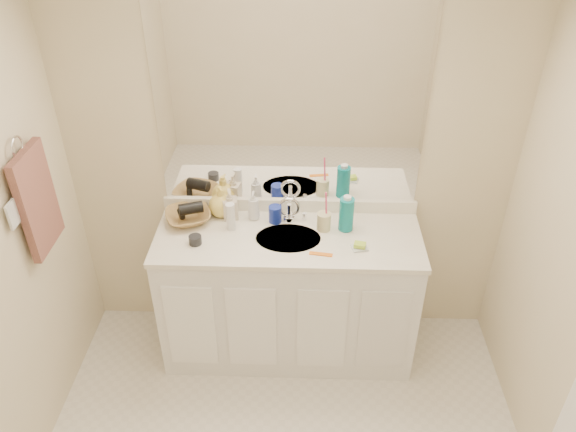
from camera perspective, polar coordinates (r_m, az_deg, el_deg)
The scene contains 25 objects.
ceiling at distance 1.59m, azimuth -1.25°, elevation 21.10°, with size 2.60×2.60×0.02m, color white.
wall_back at distance 3.25m, azimuth 0.19°, elevation 5.41°, with size 2.60×0.02×2.40m, color beige.
vanity_cabinet at distance 3.47m, azimuth 0.03°, elevation -8.11°, with size 1.50×0.55×0.85m, color white.
countertop at distance 3.20m, azimuth 0.03°, elevation -2.25°, with size 1.52×0.57×0.03m, color white.
backsplash at distance 3.38m, azimuth 0.18°, elevation 1.12°, with size 1.52×0.03×0.08m, color white.
sink_basin at distance 3.18m, azimuth 0.02°, elevation -2.42°, with size 0.37×0.37×0.02m, color #BDB8A6.
faucet at distance 3.29m, azimuth 0.12°, elevation 0.39°, with size 0.02×0.02×0.11m, color silver.
mirror at distance 3.09m, azimuth 0.20°, elevation 11.23°, with size 1.48×0.01×1.20m, color white.
blue_mug at distance 3.28m, azimuth -1.31°, elevation 0.19°, with size 0.08×0.08×0.10m, color #16289C.
tan_cup at distance 3.22m, azimuth 3.66°, elevation -0.56°, with size 0.08×0.08×0.11m, color beige.
toothbrush at distance 3.16m, azimuth 3.90°, elevation 0.87°, with size 0.01×0.01×0.21m, color #E83D6F.
mouthwash_bottle at distance 3.20m, azimuth 5.95°, elevation 0.18°, with size 0.08×0.08×0.20m, color #0B7C86.
soap_dish at distance 3.11m, azimuth 7.29°, elevation -3.22°, with size 0.09×0.07×0.01m, color silver.
green_soap at distance 3.10m, azimuth 7.31°, elevation -2.93°, with size 0.06×0.05×0.02m, color #AED834.
orange_comb at distance 3.05m, azimuth 3.36°, elevation -3.88°, with size 0.13×0.03×0.01m, color orange.
dark_jar at distance 3.16m, azimuth -9.40°, elevation -2.41°, with size 0.07×0.07×0.05m, color black.
extra_white_bottle at distance 3.22m, azimuth -5.85°, elevation -0.06°, with size 0.05×0.05×0.17m, color white.
soap_bottle_white at distance 3.29m, azimuth -3.52°, elevation 1.08°, with size 0.07×0.07×0.18m, color silver.
soap_bottle_cream at distance 3.31m, azimuth -5.93°, elevation 1.24°, with size 0.09×0.09×0.19m, color beige.
soap_bottle_yellow at distance 3.34m, azimuth -6.84°, elevation 1.52°, with size 0.15×0.15×0.19m, color #EFD45D.
wicker_basket at distance 3.34m, azimuth -10.09°, elevation -0.05°, with size 0.26×0.26×0.06m, color olive.
hair_dryer at distance 3.31m, azimuth -9.85°, elevation 0.78°, with size 0.07×0.07×0.14m, color black.
towel_ring at distance 2.95m, azimuth -25.81°, elevation 6.35°, with size 0.11×0.11×0.01m, color silver.
hand_towel at distance 3.07m, azimuth -24.12°, elevation 1.44°, with size 0.04×0.32×0.55m, color brown.
switch_plate at distance 2.91m, azimuth -26.19°, elevation 0.14°, with size 0.01×0.09×0.13m, color silver.
Camera 1 is at (0.08, -1.55, 2.76)m, focal length 35.00 mm.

